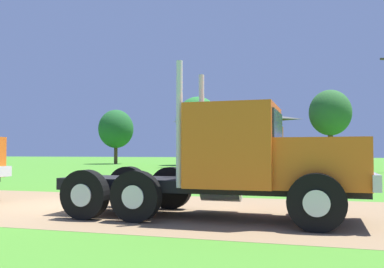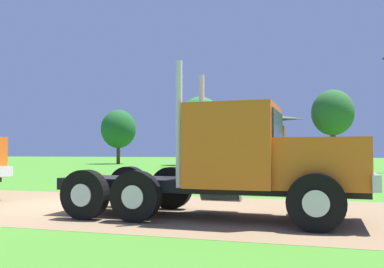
{
  "view_description": "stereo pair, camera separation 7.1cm",
  "coord_description": "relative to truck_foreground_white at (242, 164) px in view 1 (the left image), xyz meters",
  "views": [
    {
      "loc": [
        6.71,
        -10.43,
        1.52
      ],
      "look_at": [
        3.9,
        -0.88,
        1.94
      ],
      "focal_mm": 39.39,
      "sensor_mm": 36.0,
      "label": 1
    },
    {
      "loc": [
        6.77,
        -10.41,
        1.52
      ],
      "look_at": [
        3.9,
        -0.88,
        1.94
      ],
      "focal_mm": 39.39,
      "sensor_mm": 36.0,
      "label": 2
    }
  ],
  "objects": [
    {
      "name": "tree_right",
      "position": [
        2.88,
        29.29,
        3.66
      ],
      "size": [
        3.66,
        3.66,
        6.96
      ],
      "color": "#513823",
      "rests_on": "ground_plane"
    },
    {
      "name": "ground_plane",
      "position": [
        -5.11,
        0.94,
        -1.25
      ],
      "size": [
        200.0,
        200.0,
        0.0
      ],
      "primitive_type": "plane",
      "color": "#448627"
    },
    {
      "name": "tree_left",
      "position": [
        -22.22,
        38.01,
        3.09
      ],
      "size": [
        4.34,
        4.34,
        6.74
      ],
      "color": "#513823",
      "rests_on": "ground_plane"
    },
    {
      "name": "tree_mid",
      "position": [
        -11.08,
        35.94,
        3.72
      ],
      "size": [
        4.93,
        4.93,
        7.7
      ],
      "color": "#513823",
      "rests_on": "ground_plane"
    },
    {
      "name": "shed_building",
      "position": [
        -5.5,
        28.62,
        1.33
      ],
      "size": [
        8.69,
        6.98,
        5.36
      ],
      "color": "brown",
      "rests_on": "ground_plane"
    },
    {
      "name": "dirt_track",
      "position": [
        -5.11,
        0.94,
        -1.24
      ],
      "size": [
        120.0,
        6.69,
        0.01
      ],
      "primitive_type": "cube",
      "color": "#8D714F",
      "rests_on": "ground_plane"
    },
    {
      "name": "truck_foreground_white",
      "position": [
        0.0,
        0.0,
        0.0
      ],
      "size": [
        7.17,
        2.64,
        3.49
      ],
      "color": "black",
      "rests_on": "ground_plane"
    }
  ]
}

